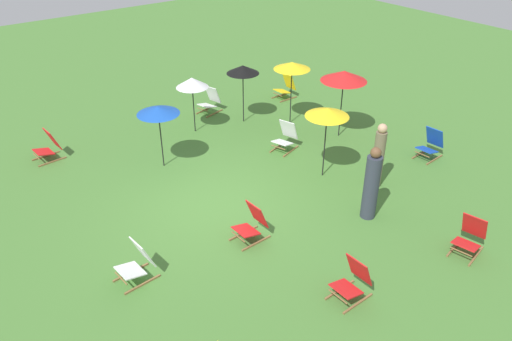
% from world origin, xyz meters
% --- Properties ---
extents(ground_plane, '(40.00, 40.00, 0.00)m').
position_xyz_m(ground_plane, '(0.00, 0.00, 0.00)').
color(ground_plane, '#477A33').
extents(deckchair_0, '(0.53, 0.79, 0.83)m').
position_xyz_m(deckchair_0, '(1.17, -2.49, 0.37)').
color(deckchair_0, olive).
rests_on(deckchair_0, ground).
extents(deckchair_1, '(0.53, 0.80, 0.83)m').
position_xyz_m(deckchair_1, '(-4.53, -2.30, 0.37)').
color(deckchair_1, olive).
rests_on(deckchair_1, ground).
extents(deckchair_2, '(0.50, 0.78, 0.83)m').
position_xyz_m(deckchair_2, '(1.50, -0.06, 0.37)').
color(deckchair_2, olive).
rests_on(deckchair_2, ground).
extents(deckchair_3, '(0.62, 0.84, 0.83)m').
position_xyz_m(deckchair_3, '(4.49, 3.15, 0.37)').
color(deckchair_3, olive).
rests_on(deckchair_3, ground).
extents(deckchair_5, '(0.68, 0.87, 0.83)m').
position_xyz_m(deckchair_5, '(-1.12, 3.08, 0.37)').
color(deckchair_5, olive).
rests_on(deckchair_5, ground).
extents(deckchair_6, '(0.49, 0.77, 0.83)m').
position_xyz_m(deckchair_6, '(3.95, 0.35, 0.37)').
color(deckchair_6, olive).
rests_on(deckchair_6, ground).
extents(deckchair_7, '(0.53, 0.79, 0.83)m').
position_xyz_m(deckchair_7, '(1.59, 5.89, 0.37)').
color(deckchair_7, olive).
rests_on(deckchair_7, ground).
extents(deckchair_8, '(0.66, 0.86, 0.83)m').
position_xyz_m(deckchair_8, '(-4.54, 2.82, 0.37)').
color(deckchair_8, olive).
rests_on(deckchair_8, ground).
extents(deckchair_9, '(0.49, 0.77, 0.83)m').
position_xyz_m(deckchair_9, '(-3.99, 5.52, 0.37)').
color(deckchair_9, olive).
rests_on(deckchair_9, ground).
extents(umbrella_0, '(1.07, 1.07, 1.69)m').
position_xyz_m(umbrella_0, '(-2.36, -0.06, 1.58)').
color(umbrella_0, black).
rests_on(umbrella_0, ground).
extents(umbrella_1, '(1.07, 1.07, 1.85)m').
position_xyz_m(umbrella_1, '(0.54, 2.92, 1.74)').
color(umbrella_1, black).
rests_on(umbrella_1, ground).
extents(umbrella_2, '(1.30, 1.30, 1.98)m').
position_xyz_m(umbrella_2, '(-0.81, 4.88, 1.83)').
color(umbrella_2, black).
rests_on(umbrella_2, ground).
extents(umbrella_3, '(0.93, 0.93, 1.67)m').
position_xyz_m(umbrella_3, '(-3.63, 1.68, 1.52)').
color(umbrella_3, black).
rests_on(umbrella_3, ground).
extents(umbrella_4, '(1.08, 1.08, 1.93)m').
position_xyz_m(umbrella_4, '(-2.35, 4.32, 1.82)').
color(umbrella_4, black).
rests_on(umbrella_4, ground).
extents(umbrella_5, '(0.97, 0.97, 1.80)m').
position_xyz_m(umbrella_5, '(-3.31, 3.24, 1.67)').
color(umbrella_5, black).
rests_on(umbrella_5, ground).
extents(person_0, '(0.32, 0.32, 1.67)m').
position_xyz_m(person_0, '(1.68, 3.60, 0.81)').
color(person_0, '#72664C').
rests_on(person_0, ground).
extents(person_1, '(0.36, 0.36, 1.74)m').
position_xyz_m(person_1, '(2.44, 2.48, 0.82)').
color(person_1, '#333847').
rests_on(person_1, ground).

